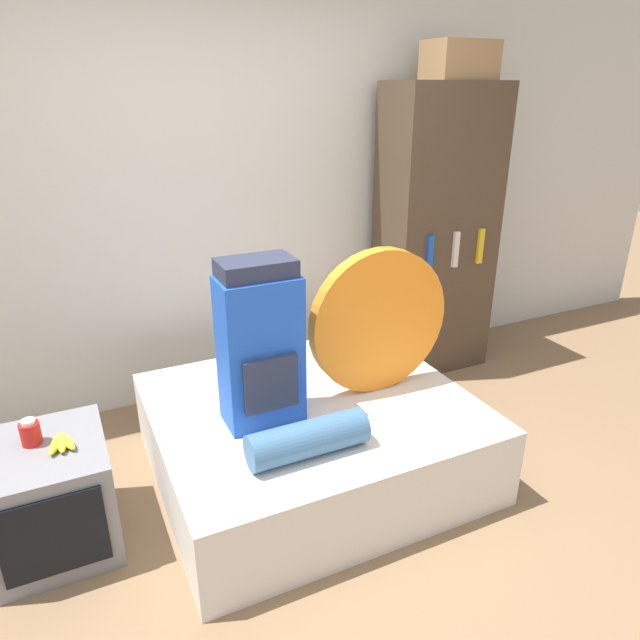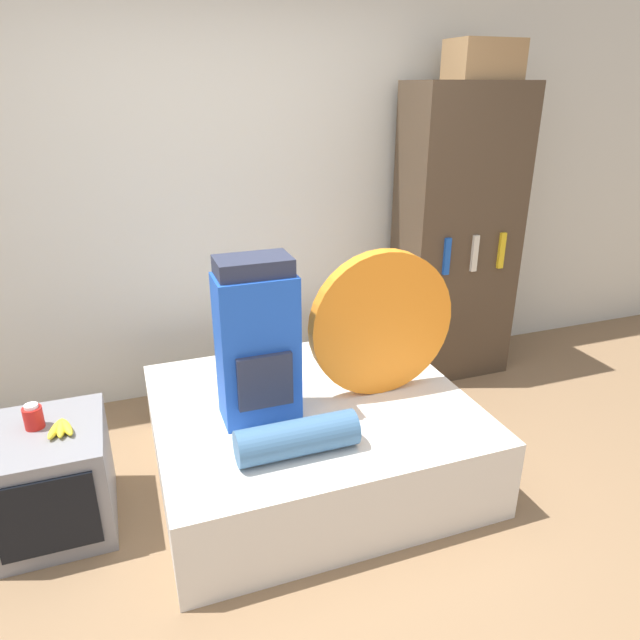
{
  "view_description": "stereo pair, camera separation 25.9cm",
  "coord_description": "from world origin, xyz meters",
  "px_view_note": "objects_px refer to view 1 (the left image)",
  "views": [
    {
      "loc": [
        -0.92,
        -1.73,
        1.95
      ],
      "look_at": [
        0.21,
        0.62,
        0.87
      ],
      "focal_mm": 32.0,
      "sensor_mm": 36.0,
      "label": 1
    },
    {
      "loc": [
        -0.68,
        -1.83,
        1.95
      ],
      "look_at": [
        0.21,
        0.62,
        0.87
      ],
      "focal_mm": 32.0,
      "sensor_mm": 36.0,
      "label": 2
    }
  ],
  "objects_px": {
    "television": "(52,497)",
    "cardboard_box": "(460,60)",
    "tent_bag": "(379,321)",
    "canister": "(30,433)",
    "backpack": "(260,346)",
    "sleeping_roll": "(308,439)",
    "bookshelf": "(436,234)"
  },
  "relations": [
    {
      "from": "backpack",
      "to": "television",
      "type": "distance_m",
      "value": 1.14
    },
    {
      "from": "cardboard_box",
      "to": "tent_bag",
      "type": "bearing_deg",
      "value": -141.44
    },
    {
      "from": "bookshelf",
      "to": "cardboard_box",
      "type": "height_order",
      "value": "cardboard_box"
    },
    {
      "from": "canister",
      "to": "sleeping_roll",
      "type": "bearing_deg",
      "value": -23.36
    },
    {
      "from": "tent_bag",
      "to": "backpack",
      "type": "bearing_deg",
      "value": -176.97
    },
    {
      "from": "television",
      "to": "bookshelf",
      "type": "xyz_separation_m",
      "value": [
        2.6,
        0.81,
        0.73
      ]
    },
    {
      "from": "backpack",
      "to": "canister",
      "type": "bearing_deg",
      "value": 173.99
    },
    {
      "from": "sleeping_roll",
      "to": "television",
      "type": "xyz_separation_m",
      "value": [
        -1.06,
        0.42,
        -0.25
      ]
    },
    {
      "from": "tent_bag",
      "to": "cardboard_box",
      "type": "xyz_separation_m",
      "value": [
        1.02,
        0.81,
        1.28
      ]
    },
    {
      "from": "television",
      "to": "cardboard_box",
      "type": "bearing_deg",
      "value": 16.57
    },
    {
      "from": "backpack",
      "to": "bookshelf",
      "type": "xyz_separation_m",
      "value": [
        1.62,
        0.86,
        0.17
      ]
    },
    {
      "from": "cardboard_box",
      "to": "backpack",
      "type": "bearing_deg",
      "value": -153.3
    },
    {
      "from": "tent_bag",
      "to": "television",
      "type": "bearing_deg",
      "value": 179.44
    },
    {
      "from": "backpack",
      "to": "cardboard_box",
      "type": "relative_size",
      "value": 1.91
    },
    {
      "from": "television",
      "to": "bookshelf",
      "type": "relative_size",
      "value": 0.3
    },
    {
      "from": "tent_bag",
      "to": "sleeping_roll",
      "type": "relative_size",
      "value": 1.42
    },
    {
      "from": "backpack",
      "to": "canister",
      "type": "distance_m",
      "value": 1.06
    },
    {
      "from": "television",
      "to": "sleeping_roll",
      "type": "bearing_deg",
      "value": -21.42
    },
    {
      "from": "cardboard_box",
      "to": "television",
      "type": "bearing_deg",
      "value": -163.43
    },
    {
      "from": "tent_bag",
      "to": "sleeping_roll",
      "type": "bearing_deg",
      "value": -145.73
    },
    {
      "from": "cardboard_box",
      "to": "sleeping_roll",
      "type": "bearing_deg",
      "value": -142.95
    },
    {
      "from": "sleeping_roll",
      "to": "bookshelf",
      "type": "distance_m",
      "value": 2.03
    },
    {
      "from": "backpack",
      "to": "sleeping_roll",
      "type": "distance_m",
      "value": 0.49
    },
    {
      "from": "tent_bag",
      "to": "bookshelf",
      "type": "distance_m",
      "value": 1.27
    },
    {
      "from": "bookshelf",
      "to": "cardboard_box",
      "type": "relative_size",
      "value": 4.65
    },
    {
      "from": "tent_bag",
      "to": "canister",
      "type": "height_order",
      "value": "tent_bag"
    },
    {
      "from": "sleeping_roll",
      "to": "television",
      "type": "distance_m",
      "value": 1.17
    },
    {
      "from": "tent_bag",
      "to": "cardboard_box",
      "type": "height_order",
      "value": "cardboard_box"
    },
    {
      "from": "sleeping_roll",
      "to": "bookshelf",
      "type": "height_order",
      "value": "bookshelf"
    },
    {
      "from": "backpack",
      "to": "canister",
      "type": "relative_size",
      "value": 6.89
    },
    {
      "from": "tent_bag",
      "to": "canister",
      "type": "distance_m",
      "value": 1.7
    },
    {
      "from": "television",
      "to": "canister",
      "type": "xyz_separation_m",
      "value": [
        -0.03,
        0.06,
        0.31
      ]
    }
  ]
}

